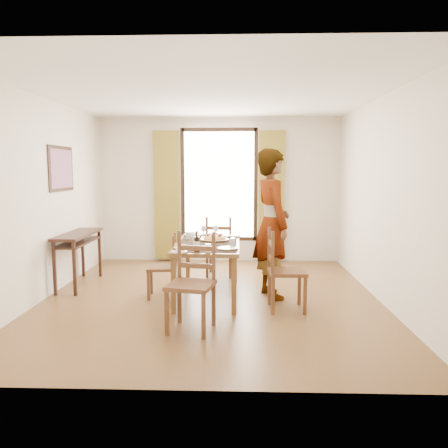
{
  "coord_description": "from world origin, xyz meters",
  "views": [
    {
      "loc": [
        0.37,
        -5.76,
        1.75
      ],
      "look_at": [
        0.17,
        0.15,
        1.0
      ],
      "focal_mm": 35.0,
      "sensor_mm": 36.0,
      "label": 1
    }
  ],
  "objects_px": {
    "pasta_platter": "(215,237)",
    "man": "(272,224)",
    "console_table": "(78,241)",
    "dining_table": "(208,247)"
  },
  "relations": [
    {
      "from": "console_table",
      "to": "pasta_platter",
      "type": "distance_m",
      "value": 2.1
    },
    {
      "from": "dining_table",
      "to": "pasta_platter",
      "type": "relative_size",
      "value": 4.04
    },
    {
      "from": "pasta_platter",
      "to": "console_table",
      "type": "bearing_deg",
      "value": 169.79
    },
    {
      "from": "console_table",
      "to": "dining_table",
      "type": "xyz_separation_m",
      "value": [
        1.98,
        -0.49,
        -0.0
      ]
    },
    {
      "from": "man",
      "to": "pasta_platter",
      "type": "xyz_separation_m",
      "value": [
        -0.78,
        0.11,
        -0.2
      ]
    },
    {
      "from": "pasta_platter",
      "to": "man",
      "type": "bearing_deg",
      "value": -7.88
    },
    {
      "from": "dining_table",
      "to": "man",
      "type": "xyz_separation_m",
      "value": [
        0.87,
        0.01,
        0.32
      ]
    },
    {
      "from": "dining_table",
      "to": "man",
      "type": "bearing_deg",
      "value": 0.78
    },
    {
      "from": "console_table",
      "to": "dining_table",
      "type": "distance_m",
      "value": 2.04
    },
    {
      "from": "dining_table",
      "to": "man",
      "type": "distance_m",
      "value": 0.93
    }
  ]
}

